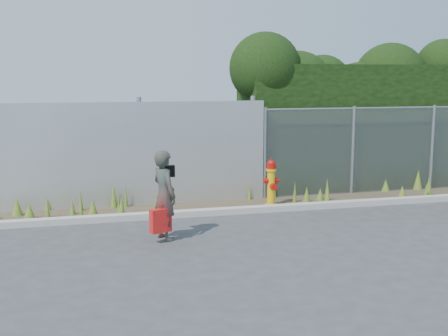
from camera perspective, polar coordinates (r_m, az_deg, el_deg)
name	(u,v)px	position (r m, az deg, el deg)	size (l,w,h in m)	color
ground	(262,238)	(9.62, 3.84, -7.11)	(80.00, 80.00, 0.00)	#3C3B3E
curb	(234,211)	(11.27, 0.97, -4.35)	(16.00, 0.22, 0.12)	#A7A096
weed_strip	(206,202)	(11.77, -1.80, -3.45)	(16.00, 1.31, 0.52)	#463928
corrugated_fence	(65,157)	(11.88, -15.90, 1.12)	(8.50, 0.21, 2.30)	#B3B7BB
chainlink_fence	(393,149)	(13.87, 16.80, 1.88)	(6.50, 0.07, 2.05)	gray
hedge	(374,104)	(14.70, 15.04, 6.32)	(7.70, 2.03, 3.76)	black
fire_hydrant	(271,184)	(11.81, 4.81, -1.58)	(0.34, 0.31, 1.03)	#ECB40C
woman	(164,195)	(9.40, -6.09, -2.77)	(0.55, 0.36, 1.51)	#0E5948
red_tote_bag	(161,221)	(9.30, -6.46, -5.32)	(0.36, 0.13, 0.47)	red
black_shoulder_bag	(167,171)	(9.50, -5.81, -0.31)	(0.26, 0.11, 0.19)	black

